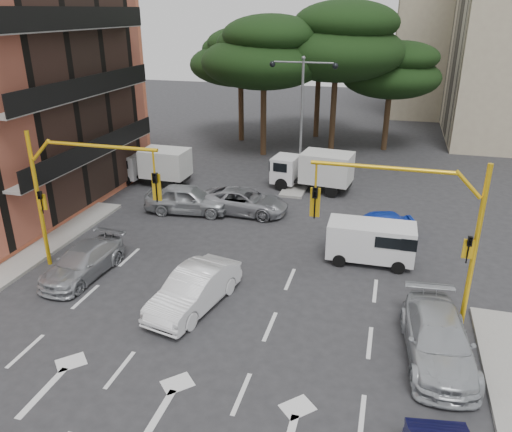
% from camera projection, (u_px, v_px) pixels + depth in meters
% --- Properties ---
extents(ground, '(120.00, 120.00, 0.00)m').
position_uv_depth(ground, '(217.00, 318.00, 18.31)').
color(ground, '#28282B').
rests_on(ground, ground).
extents(median_strip, '(1.40, 6.00, 0.15)m').
position_uv_depth(median_strip, '(299.00, 182.00, 32.52)').
color(median_strip, gray).
rests_on(median_strip, ground).
extents(apartment_beige_far, '(16.20, 12.15, 16.70)m').
position_uv_depth(apartment_beige_far, '(478.00, 31.00, 51.08)').
color(apartment_beige_far, tan).
rests_on(apartment_beige_far, ground).
extents(pine_left_near, '(9.15, 9.15, 10.23)m').
position_uv_depth(pine_left_near, '(264.00, 52.00, 35.89)').
color(pine_left_near, '#382616').
rests_on(pine_left_near, ground).
extents(pine_center, '(9.98, 9.98, 11.16)m').
position_uv_depth(pine_center, '(338.00, 42.00, 36.18)').
color(pine_center, '#382616').
rests_on(pine_center, ground).
extents(pine_left_far, '(8.32, 8.32, 9.30)m').
position_uv_depth(pine_left_far, '(241.00, 57.00, 40.46)').
color(pine_left_far, '#382616').
rests_on(pine_left_far, ground).
extents(pine_right, '(7.49, 7.49, 8.37)m').
position_uv_depth(pine_right, '(392.00, 70.00, 37.78)').
color(pine_right, '#382616').
rests_on(pine_right, ground).
extents(pine_back, '(9.15, 9.15, 10.23)m').
position_uv_depth(pine_back, '(320.00, 46.00, 41.39)').
color(pine_back, '#382616').
rests_on(pine_back, ground).
extents(signal_mast_right, '(5.79, 0.37, 6.00)m').
position_uv_depth(signal_mast_right, '(423.00, 220.00, 16.92)').
color(signal_mast_right, yellow).
rests_on(signal_mast_right, ground).
extents(signal_mast_left, '(5.79, 0.37, 6.00)m').
position_uv_depth(signal_mast_left, '(73.00, 185.00, 20.26)').
color(signal_mast_left, yellow).
rests_on(signal_mast_left, ground).
extents(street_lamp_center, '(4.16, 0.36, 7.77)m').
position_uv_depth(street_lamp_center, '(302.00, 98.00, 30.46)').
color(street_lamp_center, slate).
rests_on(street_lamp_center, median_strip).
extents(car_white_hatch, '(2.51, 4.81, 1.51)m').
position_uv_depth(car_white_hatch, '(194.00, 289.00, 18.72)').
color(car_white_hatch, silver).
rests_on(car_white_hatch, ground).
extents(car_blue_compact, '(3.93, 2.47, 1.25)m').
position_uv_depth(car_blue_compact, '(377.00, 224.00, 24.79)').
color(car_blue_compact, blue).
rests_on(car_blue_compact, ground).
extents(car_silver_wagon, '(2.07, 4.51, 1.28)m').
position_uv_depth(car_silver_wagon, '(83.00, 262.00, 20.99)').
color(car_silver_wagon, '#9A9CA2').
rests_on(car_silver_wagon, ground).
extents(car_silver_cross_a, '(4.97, 2.40, 1.36)m').
position_uv_depth(car_silver_cross_a, '(244.00, 201.00, 27.51)').
color(car_silver_cross_a, '#96989E').
rests_on(car_silver_cross_a, ground).
extents(car_silver_cross_b, '(4.85, 2.38, 1.59)m').
position_uv_depth(car_silver_cross_b, '(188.00, 199.00, 27.51)').
color(car_silver_cross_b, '#979B9F').
rests_on(car_silver_cross_b, ground).
extents(car_silver_parked, '(2.50, 5.15, 1.44)m').
position_uv_depth(car_silver_parked, '(438.00, 339.00, 15.94)').
color(car_silver_parked, '#AFB3B8').
rests_on(car_silver_parked, ground).
extents(van_white, '(3.79, 1.76, 1.88)m').
position_uv_depth(van_white, '(371.00, 243.00, 22.04)').
color(van_white, silver).
rests_on(van_white, ground).
extents(box_truck_a, '(4.81, 2.09, 2.35)m').
position_uv_depth(box_truck_a, '(153.00, 166.00, 31.90)').
color(box_truck_a, silver).
rests_on(box_truck_a, ground).
extents(box_truck_b, '(5.20, 2.68, 2.45)m').
position_uv_depth(box_truck_b, '(312.00, 171.00, 30.84)').
color(box_truck_b, white).
rests_on(box_truck_b, ground).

